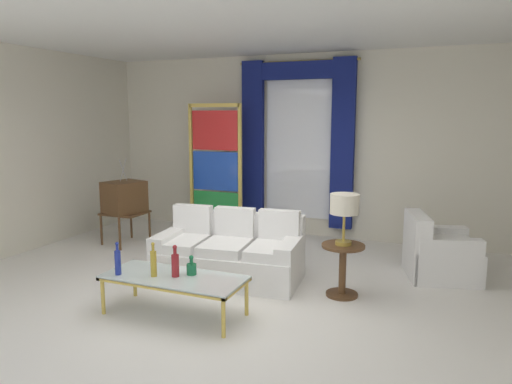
{
  "coord_description": "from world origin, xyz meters",
  "views": [
    {
      "loc": [
        2.18,
        -4.59,
        2.02
      ],
      "look_at": [
        -0.08,
        0.9,
        1.05
      ],
      "focal_mm": 33.26,
      "sensor_mm": 36.0,
      "label": 1
    }
  ],
  "objects_px": {
    "vintage_tv": "(124,198)",
    "table_lamp_brass": "(344,206)",
    "bottle_amber_squat": "(118,261)",
    "stained_glass_divider": "(215,174)",
    "peacock_figurine": "(225,229)",
    "bottle_ruby_flask": "(191,268)",
    "bottle_blue_decanter": "(153,262)",
    "couch_white_long": "(231,254)",
    "bottle_crystal_tall": "(175,264)",
    "armchair_white": "(437,255)",
    "coffee_table": "(174,279)",
    "round_side_table": "(343,265)"
  },
  "relations": [
    {
      "from": "bottle_blue_decanter",
      "to": "vintage_tv",
      "type": "distance_m",
      "value": 2.89
    },
    {
      "from": "stained_glass_divider",
      "to": "bottle_blue_decanter",
      "type": "bearing_deg",
      "value": -74.0
    },
    {
      "from": "bottle_blue_decanter",
      "to": "armchair_white",
      "type": "bearing_deg",
      "value": 41.56
    },
    {
      "from": "bottle_ruby_flask",
      "to": "bottle_crystal_tall",
      "type": "bearing_deg",
      "value": -135.52
    },
    {
      "from": "bottle_amber_squat",
      "to": "round_side_table",
      "type": "distance_m",
      "value": 2.43
    },
    {
      "from": "couch_white_long",
      "to": "bottle_amber_squat",
      "type": "relative_size",
      "value": 5.35
    },
    {
      "from": "armchair_white",
      "to": "bottle_crystal_tall",
      "type": "bearing_deg",
      "value": -137.05
    },
    {
      "from": "bottle_ruby_flask",
      "to": "table_lamp_brass",
      "type": "xyz_separation_m",
      "value": [
        1.33,
        1.05,
        0.55
      ]
    },
    {
      "from": "vintage_tv",
      "to": "bottle_amber_squat",
      "type": "bearing_deg",
      "value": -53.73
    },
    {
      "from": "vintage_tv",
      "to": "round_side_table",
      "type": "distance_m",
      "value": 3.75
    },
    {
      "from": "bottle_ruby_flask",
      "to": "round_side_table",
      "type": "xyz_separation_m",
      "value": [
        1.33,
        1.05,
        -0.12
      ]
    },
    {
      "from": "bottle_ruby_flask",
      "to": "table_lamp_brass",
      "type": "distance_m",
      "value": 1.78
    },
    {
      "from": "bottle_blue_decanter",
      "to": "bottle_amber_squat",
      "type": "height_order",
      "value": "bottle_blue_decanter"
    },
    {
      "from": "bottle_amber_squat",
      "to": "peacock_figurine",
      "type": "relative_size",
      "value": 0.57
    },
    {
      "from": "bottle_blue_decanter",
      "to": "armchair_white",
      "type": "distance_m",
      "value": 3.5
    },
    {
      "from": "bottle_amber_squat",
      "to": "bottle_ruby_flask",
      "type": "bearing_deg",
      "value": 22.51
    },
    {
      "from": "peacock_figurine",
      "to": "bottle_crystal_tall",
      "type": "bearing_deg",
      "value": -73.95
    },
    {
      "from": "couch_white_long",
      "to": "table_lamp_brass",
      "type": "xyz_separation_m",
      "value": [
        1.42,
        -0.07,
        0.72
      ]
    },
    {
      "from": "bottle_ruby_flask",
      "to": "vintage_tv",
      "type": "height_order",
      "value": "vintage_tv"
    },
    {
      "from": "couch_white_long",
      "to": "bottle_crystal_tall",
      "type": "relative_size",
      "value": 5.61
    },
    {
      "from": "peacock_figurine",
      "to": "table_lamp_brass",
      "type": "bearing_deg",
      "value": -34.63
    },
    {
      "from": "bottle_crystal_tall",
      "to": "armchair_white",
      "type": "bearing_deg",
      "value": 42.95
    },
    {
      "from": "stained_glass_divider",
      "to": "peacock_figurine",
      "type": "height_order",
      "value": "stained_glass_divider"
    },
    {
      "from": "bottle_ruby_flask",
      "to": "bottle_blue_decanter",
      "type": "bearing_deg",
      "value": -149.38
    },
    {
      "from": "coffee_table",
      "to": "round_side_table",
      "type": "relative_size",
      "value": 2.44
    },
    {
      "from": "couch_white_long",
      "to": "bottle_amber_squat",
      "type": "xyz_separation_m",
      "value": [
        -0.6,
        -1.41,
        0.25
      ]
    },
    {
      "from": "table_lamp_brass",
      "to": "bottle_ruby_flask",
      "type": "bearing_deg",
      "value": -141.68
    },
    {
      "from": "stained_glass_divider",
      "to": "bottle_ruby_flask",
      "type": "bearing_deg",
      "value": -67.31
    },
    {
      "from": "bottle_crystal_tall",
      "to": "bottle_ruby_flask",
      "type": "relative_size",
      "value": 1.61
    },
    {
      "from": "round_side_table",
      "to": "table_lamp_brass",
      "type": "relative_size",
      "value": 1.04
    },
    {
      "from": "bottle_blue_decanter",
      "to": "vintage_tv",
      "type": "height_order",
      "value": "vintage_tv"
    },
    {
      "from": "bottle_crystal_tall",
      "to": "armchair_white",
      "type": "xyz_separation_m",
      "value": [
        2.4,
        2.24,
        -0.25
      ]
    },
    {
      "from": "stained_glass_divider",
      "to": "peacock_figurine",
      "type": "relative_size",
      "value": 3.67
    },
    {
      "from": "bottle_amber_squat",
      "to": "table_lamp_brass",
      "type": "xyz_separation_m",
      "value": [
        2.02,
        1.34,
        0.48
      ]
    },
    {
      "from": "round_side_table",
      "to": "bottle_crystal_tall",
      "type": "bearing_deg",
      "value": -141.13
    },
    {
      "from": "bottle_ruby_flask",
      "to": "vintage_tv",
      "type": "bearing_deg",
      "value": 140.34
    },
    {
      "from": "bottle_amber_squat",
      "to": "round_side_table",
      "type": "height_order",
      "value": "bottle_amber_squat"
    },
    {
      "from": "coffee_table",
      "to": "armchair_white",
      "type": "bearing_deg",
      "value": 42.63
    },
    {
      "from": "bottle_ruby_flask",
      "to": "table_lamp_brass",
      "type": "relative_size",
      "value": 0.36
    },
    {
      "from": "stained_glass_divider",
      "to": "peacock_figurine",
      "type": "xyz_separation_m",
      "value": [
        0.31,
        -0.31,
        -0.84
      ]
    },
    {
      "from": "armchair_white",
      "to": "round_side_table",
      "type": "height_order",
      "value": "armchair_white"
    },
    {
      "from": "vintage_tv",
      "to": "table_lamp_brass",
      "type": "distance_m",
      "value": 3.74
    },
    {
      "from": "couch_white_long",
      "to": "armchair_white",
      "type": "height_order",
      "value": "couch_white_long"
    },
    {
      "from": "bottle_ruby_flask",
      "to": "stained_glass_divider",
      "type": "bearing_deg",
      "value": 112.69
    },
    {
      "from": "vintage_tv",
      "to": "peacock_figurine",
      "type": "bearing_deg",
      "value": 25.79
    },
    {
      "from": "bottle_blue_decanter",
      "to": "bottle_crystal_tall",
      "type": "relative_size",
      "value": 1.08
    },
    {
      "from": "vintage_tv",
      "to": "table_lamp_brass",
      "type": "height_order",
      "value": "vintage_tv"
    },
    {
      "from": "couch_white_long",
      "to": "stained_glass_divider",
      "type": "relative_size",
      "value": 0.84
    },
    {
      "from": "bottle_blue_decanter",
      "to": "vintage_tv",
      "type": "relative_size",
      "value": 0.26
    },
    {
      "from": "couch_white_long",
      "to": "coffee_table",
      "type": "distance_m",
      "value": 1.24
    }
  ]
}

